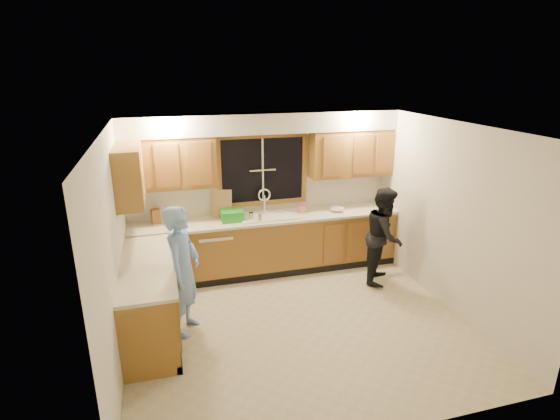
% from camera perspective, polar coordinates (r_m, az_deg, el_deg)
% --- Properties ---
extents(floor, '(4.20, 4.20, 0.00)m').
position_cam_1_polar(floor, '(5.81, 2.38, -14.59)').
color(floor, '#B8AE8E').
rests_on(floor, ground).
extents(ceiling, '(4.20, 4.20, 0.00)m').
position_cam_1_polar(ceiling, '(4.92, 2.77, 10.65)').
color(ceiling, silver).
extents(wall_back, '(4.20, 0.00, 4.20)m').
position_cam_1_polar(wall_back, '(6.97, -2.27, 2.46)').
color(wall_back, beige).
rests_on(wall_back, ground).
extents(wall_left, '(0.00, 3.80, 3.80)m').
position_cam_1_polar(wall_left, '(5.04, -20.89, -5.17)').
color(wall_left, beige).
rests_on(wall_left, ground).
extents(wall_right, '(0.00, 3.80, 3.80)m').
position_cam_1_polar(wall_right, '(6.19, 21.40, -0.93)').
color(wall_right, beige).
rests_on(wall_right, ground).
extents(base_cabinets_back, '(4.20, 0.60, 0.88)m').
position_cam_1_polar(base_cabinets_back, '(6.97, -1.61, -4.62)').
color(base_cabinets_back, olive).
rests_on(base_cabinets_back, ground).
extents(base_cabinets_left, '(0.60, 1.90, 0.88)m').
position_cam_1_polar(base_cabinets_left, '(5.68, -16.62, -11.08)').
color(base_cabinets_left, olive).
rests_on(base_cabinets_left, ground).
extents(countertop_back, '(4.20, 0.63, 0.04)m').
position_cam_1_polar(countertop_back, '(6.79, -1.61, -1.09)').
color(countertop_back, beige).
rests_on(countertop_back, base_cabinets_back).
extents(countertop_left, '(0.63, 1.90, 0.04)m').
position_cam_1_polar(countertop_left, '(5.47, -16.90, -6.86)').
color(countertop_left, beige).
rests_on(countertop_left, base_cabinets_left).
extents(upper_cabinets_left, '(1.35, 0.33, 0.75)m').
position_cam_1_polar(upper_cabinets_left, '(6.50, -14.36, 5.95)').
color(upper_cabinets_left, olive).
rests_on(upper_cabinets_left, wall_back).
extents(upper_cabinets_right, '(1.35, 0.33, 0.75)m').
position_cam_1_polar(upper_cabinets_right, '(7.14, 9.27, 7.36)').
color(upper_cabinets_right, olive).
rests_on(upper_cabinets_right, wall_back).
extents(upper_cabinets_return, '(0.33, 0.90, 0.75)m').
position_cam_1_polar(upper_cabinets_return, '(5.92, -19.10, 4.31)').
color(upper_cabinets_return, olive).
rests_on(upper_cabinets_return, wall_left).
extents(soffit, '(4.20, 0.35, 0.30)m').
position_cam_1_polar(soffit, '(6.59, -2.03, 11.29)').
color(soffit, beige).
rests_on(soffit, wall_back).
extents(window_frame, '(1.44, 0.03, 1.14)m').
position_cam_1_polar(window_frame, '(6.88, -2.28, 5.24)').
color(window_frame, black).
rests_on(window_frame, wall_back).
extents(sink, '(0.86, 0.52, 0.57)m').
position_cam_1_polar(sink, '(6.82, -1.65, -1.31)').
color(sink, white).
rests_on(sink, countertop_back).
extents(dishwasher, '(0.60, 0.56, 0.82)m').
position_cam_1_polar(dishwasher, '(6.83, -8.55, -5.58)').
color(dishwasher, white).
rests_on(dishwasher, floor).
extents(stove, '(0.58, 0.75, 0.90)m').
position_cam_1_polar(stove, '(5.18, -16.66, -14.02)').
color(stove, white).
rests_on(stove, floor).
extents(man, '(0.60, 0.70, 1.63)m').
position_cam_1_polar(man, '(5.41, -12.55, -7.77)').
color(man, '#739AD9').
rests_on(man, floor).
extents(woman, '(0.87, 0.91, 1.48)m').
position_cam_1_polar(woman, '(6.73, 13.47, -3.24)').
color(woman, black).
rests_on(woman, floor).
extents(knife_block, '(0.14, 0.13, 0.22)m').
position_cam_1_polar(knife_block, '(6.74, -15.93, -0.78)').
color(knife_block, '#99612A').
rests_on(knife_block, countertop_back).
extents(cutting_board, '(0.33, 0.20, 0.42)m').
position_cam_1_polar(cutting_board, '(6.81, -7.65, 0.88)').
color(cutting_board, tan).
rests_on(cutting_board, countertop_back).
extents(dish_crate, '(0.34, 0.32, 0.16)m').
position_cam_1_polar(dish_crate, '(6.66, -6.31, -0.68)').
color(dish_crate, '#259128').
rests_on(dish_crate, countertop_back).
extents(soap_bottle, '(0.10, 0.10, 0.17)m').
position_cam_1_polar(soap_bottle, '(6.98, 2.88, 0.36)').
color(soap_bottle, '#F35C85').
rests_on(soap_bottle, countertop_back).
extents(bowl, '(0.28, 0.28, 0.05)m').
position_cam_1_polar(bowl, '(7.09, 7.48, 0.02)').
color(bowl, silver).
rests_on(bowl, countertop_back).
extents(can_left, '(0.07, 0.07, 0.13)m').
position_cam_1_polar(can_left, '(6.62, -3.77, -0.86)').
color(can_left, '#B5AB8B').
rests_on(can_left, countertop_back).
extents(can_right, '(0.08, 0.08, 0.11)m').
position_cam_1_polar(can_right, '(6.55, -2.64, -1.12)').
color(can_right, '#B5AB8B').
rests_on(can_right, countertop_back).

